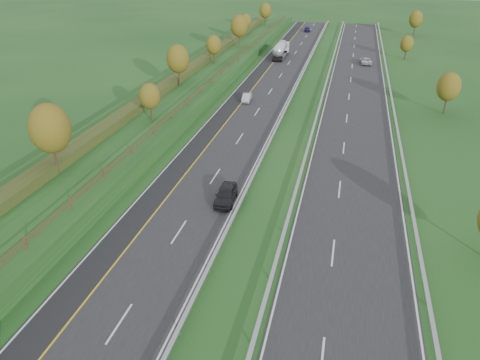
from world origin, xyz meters
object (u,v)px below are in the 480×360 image
object	(u,v)px
car_silver_mid	(247,97)
car_oncoming	(366,61)
road_tanker	(281,49)
car_small_far	(307,29)
car_dark_near	(226,195)

from	to	relation	value
car_silver_mid	car_oncoming	size ratio (longest dim) A/B	0.75
road_tanker	car_small_far	distance (m)	39.48
car_small_far	car_oncoming	bearing A→B (deg)	-75.36
road_tanker	car_dark_near	distance (m)	71.18
car_silver_mid	car_small_far	distance (m)	75.71
car_silver_mid	car_small_far	size ratio (longest dim) A/B	0.87
car_silver_mid	car_oncoming	world-z (taller)	car_oncoming
car_small_far	car_oncoming	xyz separation A→B (m)	(17.50, -42.07, 0.07)
road_tanker	car_oncoming	distance (m)	19.82
road_tanker	car_silver_mid	distance (m)	36.29
car_dark_near	road_tanker	bearing A→B (deg)	90.24
car_dark_near	car_oncoming	distance (m)	69.74
car_small_far	car_oncoming	size ratio (longest dim) A/B	0.86
car_dark_near	car_silver_mid	xyz separation A→B (m)	(-5.59, 34.69, -0.19)
road_tanker	car_dark_near	world-z (taller)	road_tanker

